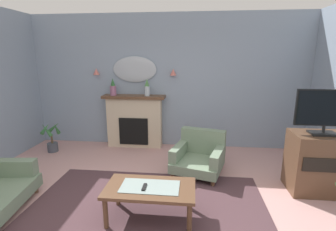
% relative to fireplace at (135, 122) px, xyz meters
% --- Properties ---
extents(floor, '(6.99, 6.82, 0.10)m').
position_rel_fireplace_xyz_m(floor, '(0.71, -2.74, -0.62)').
color(floor, '#C6938E').
rests_on(floor, ground).
extents(wall_back, '(6.99, 0.10, 2.88)m').
position_rel_fireplace_xyz_m(wall_back, '(0.71, 0.22, 0.87)').
color(wall_back, '#8C9EB2').
rests_on(wall_back, ground).
extents(patterned_rug, '(3.20, 2.40, 0.01)m').
position_rel_fireplace_xyz_m(patterned_rug, '(0.71, -2.54, -0.56)').
color(patterned_rug, '#4C3338').
rests_on(patterned_rug, ground).
extents(fireplace, '(1.36, 0.36, 1.16)m').
position_rel_fireplace_xyz_m(fireplace, '(0.00, 0.00, 0.00)').
color(fireplace, beige).
rests_on(fireplace, ground).
extents(mantel_vase_right, '(0.13, 0.13, 0.37)m').
position_rel_fireplace_xyz_m(mantel_vase_right, '(-0.45, -0.03, 0.75)').
color(mantel_vase_right, '#9E6084').
rests_on(mantel_vase_right, fireplace).
extents(mantel_vase_centre, '(0.11, 0.11, 0.37)m').
position_rel_fireplace_xyz_m(mantel_vase_centre, '(0.30, -0.03, 0.76)').
color(mantel_vase_centre, silver).
rests_on(mantel_vase_centre, fireplace).
extents(wall_mirror, '(0.96, 0.06, 0.56)m').
position_rel_fireplace_xyz_m(wall_mirror, '(0.00, 0.14, 1.14)').
color(wall_mirror, '#B2BCC6').
extents(wall_sconce_left, '(0.14, 0.14, 0.14)m').
position_rel_fireplace_xyz_m(wall_sconce_left, '(-0.85, 0.09, 1.09)').
color(wall_sconce_left, '#D17066').
extents(wall_sconce_right, '(0.14, 0.14, 0.14)m').
position_rel_fireplace_xyz_m(wall_sconce_right, '(0.85, 0.09, 1.09)').
color(wall_sconce_right, '#D17066').
extents(coffee_table, '(1.10, 0.60, 0.45)m').
position_rel_fireplace_xyz_m(coffee_table, '(0.80, -2.55, -0.19)').
color(coffee_table, brown).
rests_on(coffee_table, ground).
extents(tv_remote, '(0.04, 0.16, 0.02)m').
position_rel_fireplace_xyz_m(tv_remote, '(0.73, -2.59, -0.12)').
color(tv_remote, black).
rests_on(tv_remote, coffee_table).
extents(armchair_beside_couch, '(0.99, 1.01, 0.71)m').
position_rel_fireplace_xyz_m(armchair_beside_couch, '(1.42, -1.15, -0.27)').
color(armchair_beside_couch, gray).
rests_on(armchair_beside_couch, ground).
extents(tv_cabinet, '(0.80, 0.57, 0.90)m').
position_rel_fireplace_xyz_m(tv_cabinet, '(3.16, -1.62, -0.12)').
color(tv_cabinet, brown).
rests_on(tv_cabinet, ground).
extents(tv_flatscreen, '(0.84, 0.24, 0.65)m').
position_rel_fireplace_xyz_m(tv_flatscreen, '(3.16, -1.64, 0.68)').
color(tv_flatscreen, black).
rests_on(tv_flatscreen, tv_cabinet).
extents(potted_plant_small_fern, '(0.34, 0.34, 0.65)m').
position_rel_fireplace_xyz_m(potted_plant_small_fern, '(-1.68, -0.53, -0.28)').
color(potted_plant_small_fern, '#474C56').
rests_on(potted_plant_small_fern, ground).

